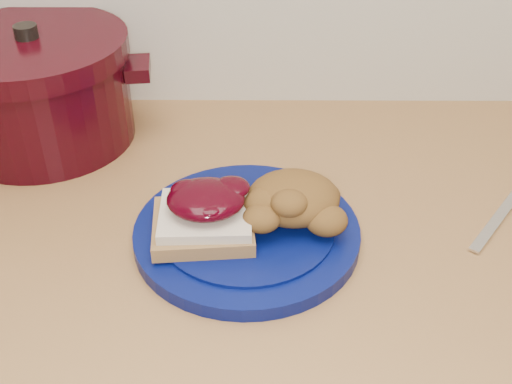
{
  "coord_description": "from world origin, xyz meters",
  "views": [
    {
      "loc": [
        -0.03,
        0.92,
        1.36
      ],
      "look_at": [
        -0.04,
        1.49,
        0.95
      ],
      "focal_mm": 45.0,
      "sensor_mm": 36.0,
      "label": 1
    }
  ],
  "objects_px": {
    "pepper_grinder": "(15,103)",
    "butter_knife": "(500,215)",
    "plate": "(247,233)",
    "dutch_oven": "(38,89)"
  },
  "relations": [
    {
      "from": "plate",
      "to": "pepper_grinder",
      "type": "distance_m",
      "value": 0.36
    },
    {
      "from": "plate",
      "to": "butter_knife",
      "type": "bearing_deg",
      "value": 7.78
    },
    {
      "from": "plate",
      "to": "butter_knife",
      "type": "xyz_separation_m",
      "value": [
        0.29,
        0.04,
        -0.01
      ]
    },
    {
      "from": "plate",
      "to": "pepper_grinder",
      "type": "relative_size",
      "value": 1.87
    },
    {
      "from": "butter_knife",
      "to": "dutch_oven",
      "type": "distance_m",
      "value": 0.6
    },
    {
      "from": "pepper_grinder",
      "to": "butter_knife",
      "type": "bearing_deg",
      "value": -14.08
    },
    {
      "from": "pepper_grinder",
      "to": "plate",
      "type": "bearing_deg",
      "value": -32.0
    },
    {
      "from": "plate",
      "to": "butter_knife",
      "type": "relative_size",
      "value": 1.58
    },
    {
      "from": "butter_knife",
      "to": "dutch_oven",
      "type": "bearing_deg",
      "value": 109.79
    },
    {
      "from": "plate",
      "to": "butter_knife",
      "type": "height_order",
      "value": "plate"
    }
  ]
}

